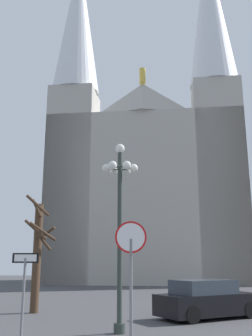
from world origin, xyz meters
TOP-DOWN VIEW (x-y plane):
  - cathedral at (3.18, 35.65)m, footprint 22.15×15.50m
  - stop_sign at (1.25, 2.70)m, footprint 0.82×0.08m
  - one_way_arrow_sign at (-1.62, 3.36)m, footprint 0.72×0.07m
  - street_lamp at (0.89, 5.57)m, footprint 1.25×1.12m
  - bare_tree at (-2.99, 10.52)m, footprint 1.45×1.68m
  - parked_car_near_black at (4.32, 8.86)m, footprint 4.54×3.59m

SIDE VIEW (x-z plane):
  - parked_car_near_black at x=4.32m, z-range -0.04..1.44m
  - one_way_arrow_sign at x=-1.62m, z-range 0.36..2.78m
  - stop_sign at x=1.25m, z-range 0.66..3.88m
  - bare_tree at x=-2.99m, z-range 0.03..5.24m
  - street_lamp at x=0.89m, z-range 0.83..7.05m
  - cathedral at x=3.18m, z-range -7.90..33.37m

